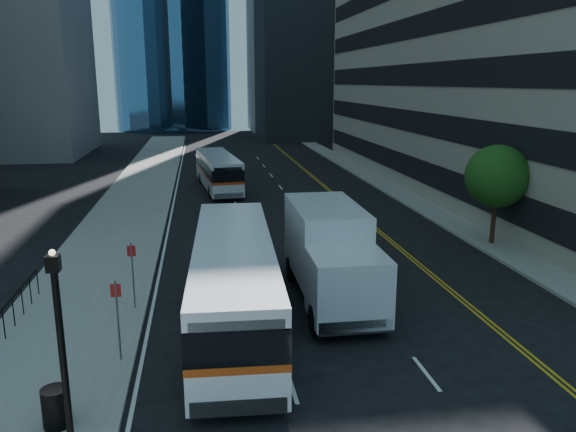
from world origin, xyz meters
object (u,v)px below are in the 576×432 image
(street_tree, at_px, (497,176))
(trash_can, at_px, (56,407))
(lamp_post, at_px, (61,341))
(bus_front, at_px, (234,280))
(box_truck, at_px, (331,254))
(bus_rear, at_px, (218,171))

(street_tree, distance_m, trash_can, 22.92)
(lamp_post, distance_m, trash_can, 2.27)
(bus_front, distance_m, trash_can, 7.21)
(bus_front, height_order, box_truck, box_truck)
(lamp_post, distance_m, box_truck, 11.34)
(bus_front, height_order, bus_rear, bus_front)
(lamp_post, height_order, box_truck, lamp_post)
(trash_can, bearing_deg, bus_front, 49.18)
(bus_front, bearing_deg, trash_can, -128.15)
(bus_rear, bearing_deg, trash_can, -105.13)
(street_tree, height_order, box_truck, street_tree)
(bus_rear, distance_m, box_truck, 24.24)
(bus_rear, bearing_deg, bus_front, -96.78)
(lamp_post, relative_size, trash_can, 4.64)
(street_tree, height_order, trash_can, street_tree)
(street_tree, xyz_separation_m, bus_rear, (-13.49, 17.98, -2.15))
(lamp_post, height_order, bus_front, lamp_post)
(bus_rear, height_order, box_truck, box_truck)
(street_tree, distance_m, bus_front, 16.00)
(box_truck, distance_m, trash_can, 11.21)
(bus_front, bearing_deg, box_truck, 28.15)
(trash_can, bearing_deg, bus_rear, 80.91)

